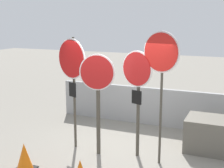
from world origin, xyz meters
TOP-DOWN VIEW (x-y plane):
  - ground_plane at (0.00, 0.00)m, footprint 40.00×40.00m
  - fence_back at (0.00, 2.04)m, footprint 5.23×0.12m
  - stop_sign_0 at (-1.05, -0.25)m, footprint 0.86×0.35m
  - stop_sign_1 at (-0.35, -0.39)m, footprint 0.77×0.20m
  - stop_sign_2 at (0.46, -0.14)m, footprint 0.73×0.28m
  - stop_sign_3 at (1.00, -0.31)m, footprint 0.78×0.28m
  - traffic_cone_0 at (-1.39, -1.62)m, footprint 0.39×0.39m
  - storage_crate at (1.96, 0.82)m, footprint 1.17×0.89m

SIDE VIEW (x-z plane):
  - ground_plane at x=0.00m, z-range 0.00..0.00m
  - traffic_cone_0 at x=-1.39m, z-range 0.00..0.55m
  - storage_crate at x=1.96m, z-range 0.00..0.76m
  - fence_back at x=0.00m, z-range 0.00..1.07m
  - stop_sign_1 at x=-0.35m, z-range 0.43..2.68m
  - stop_sign_2 at x=0.46m, z-range 0.49..2.82m
  - stop_sign_0 at x=-1.05m, z-range 0.63..3.21m
  - stop_sign_3 at x=1.00m, z-range 0.77..3.52m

